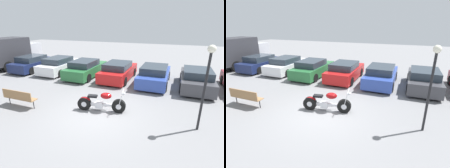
% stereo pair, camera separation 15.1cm
% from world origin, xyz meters
% --- Properties ---
extents(ground_plane, '(60.00, 60.00, 0.00)m').
position_xyz_m(ground_plane, '(0.00, 0.00, 0.00)').
color(ground_plane, slate).
extents(motorcycle, '(2.29, 0.83, 1.09)m').
position_xyz_m(motorcycle, '(0.05, 0.35, 0.43)').
color(motorcycle, black).
rests_on(motorcycle, ground_plane).
extents(parked_car_navy, '(1.91, 4.07, 1.30)m').
position_xyz_m(parked_car_navy, '(-8.65, 5.26, 0.61)').
color(parked_car_navy, '#19234C').
rests_on(parked_car_navy, ground_plane).
extents(parked_car_white, '(1.91, 4.07, 1.30)m').
position_xyz_m(parked_car_white, '(-6.03, 5.46, 0.61)').
color(parked_car_white, white).
rests_on(parked_car_white, ground_plane).
extents(parked_car_green, '(1.91, 4.07, 1.30)m').
position_xyz_m(parked_car_green, '(-3.42, 5.17, 0.61)').
color(parked_car_green, '#286B38').
rests_on(parked_car_green, ground_plane).
extents(parked_car_red, '(1.91, 4.07, 1.30)m').
position_xyz_m(parked_car_red, '(-0.80, 5.35, 0.61)').
color(parked_car_red, red).
rests_on(parked_car_red, ground_plane).
extents(parked_car_blue, '(1.91, 4.07, 1.30)m').
position_xyz_m(parked_car_blue, '(1.81, 5.25, 0.61)').
color(parked_car_blue, '#2D479E').
rests_on(parked_car_blue, ground_plane).
extents(parked_car_dark_grey, '(1.91, 4.07, 1.30)m').
position_xyz_m(parked_car_dark_grey, '(4.43, 5.29, 0.61)').
color(parked_car_dark_grey, '#3D3D42').
rests_on(parked_car_dark_grey, ground_plane).
extents(delivery_truck, '(2.26, 5.71, 2.71)m').
position_xyz_m(delivery_truck, '(-11.34, 5.21, 1.49)').
color(delivery_truck, '#2D2D33').
rests_on(delivery_truck, ground_plane).
extents(park_bench, '(1.79, 0.41, 0.89)m').
position_xyz_m(park_bench, '(-3.89, -0.69, 0.55)').
color(park_bench, '#997047').
rests_on(park_bench, ground_plane).
extents(lamp_post, '(0.27, 0.27, 3.27)m').
position_xyz_m(lamp_post, '(4.21, 0.29, 2.26)').
color(lamp_post, black).
rests_on(lamp_post, ground_plane).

